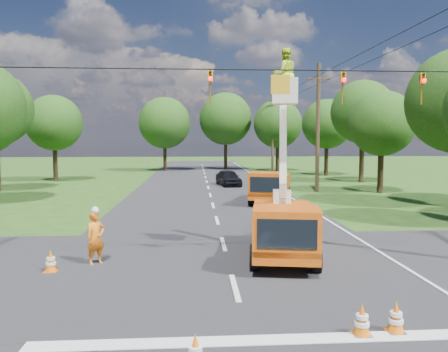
{
  "coord_description": "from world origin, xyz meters",
  "views": [
    {
      "loc": [
        -1.07,
        -11.72,
        4.15
      ],
      "look_at": [
        0.12,
        6.42,
        2.6
      ],
      "focal_mm": 35.0,
      "sensor_mm": 36.0,
      "label": 1
    }
  ],
  "objects": [
    {
      "name": "ground",
      "position": [
        0.0,
        20.0,
        0.0
      ],
      "size": [
        140.0,
        140.0,
        0.0
      ],
      "primitive_type": "plane",
      "color": "#244615",
      "rests_on": "ground"
    },
    {
      "name": "road_main",
      "position": [
        0.0,
        20.0,
        0.0
      ],
      "size": [
        12.0,
        100.0,
        0.06
      ],
      "primitive_type": "cube",
      "color": "black",
      "rests_on": "ground"
    },
    {
      "name": "road_cross",
      "position": [
        0.0,
        2.0,
        0.0
      ],
      "size": [
        56.0,
        10.0,
        0.07
      ],
      "primitive_type": "cube",
      "color": "black",
      "rests_on": "ground"
    },
    {
      "name": "stop_bar",
      "position": [
        0.0,
        -3.2,
        0.0
      ],
      "size": [
        9.0,
        0.45,
        0.02
      ],
      "primitive_type": "cube",
      "color": "silver",
      "rests_on": "ground"
    },
    {
      "name": "edge_line",
      "position": [
        5.6,
        20.0,
        0.0
      ],
      "size": [
        0.12,
        90.0,
        0.02
      ],
      "primitive_type": "cube",
      "color": "silver",
      "rests_on": "ground"
    },
    {
      "name": "bucket_truck",
      "position": [
        1.98,
        3.08,
        1.6
      ],
      "size": [
        2.89,
        5.73,
        7.28
      ],
      "rotation": [
        0.0,
        0.0,
        -0.16
      ],
      "color": "#CE600E",
      "rests_on": "ground"
    },
    {
      "name": "second_truck",
      "position": [
        3.76,
        16.2,
        1.1
      ],
      "size": [
        3.57,
        5.98,
        2.11
      ],
      "rotation": [
        0.0,
        0.0,
        -0.29
      ],
      "color": "#CE600E",
      "rests_on": "ground"
    },
    {
      "name": "ground_worker",
      "position": [
        -4.37,
        2.67,
        0.9
      ],
      "size": [
        0.77,
        0.76,
        1.79
      ],
      "primitive_type": "imported",
      "rotation": [
        0.0,
        0.0,
        0.77
      ],
      "color": "orange",
      "rests_on": "ground"
    },
    {
      "name": "distant_car",
      "position": [
        1.84,
        26.64,
        0.71
      ],
      "size": [
        2.39,
        4.41,
        1.42
      ],
      "primitive_type": "imported",
      "rotation": [
        0.0,
        0.0,
        0.18
      ],
      "color": "black",
      "rests_on": "ground"
    },
    {
      "name": "traffic_cone_1",
      "position": [
        2.39,
        -3.08,
        0.36
      ],
      "size": [
        0.38,
        0.38,
        0.71
      ],
      "color": "orange",
      "rests_on": "ground"
    },
    {
      "name": "traffic_cone_2",
      "position": [
        1.91,
        7.06,
        0.36
      ],
      "size": [
        0.38,
        0.38,
        0.71
      ],
      "color": "orange",
      "rests_on": "ground"
    },
    {
      "name": "traffic_cone_3",
      "position": [
        2.4,
        9.76,
        0.36
      ],
      "size": [
        0.38,
        0.38,
        0.71
      ],
      "color": "orange",
      "rests_on": "ground"
    },
    {
      "name": "traffic_cone_4",
      "position": [
        -5.58,
        1.88,
        0.36
      ],
      "size": [
        0.38,
        0.38,
        0.71
      ],
      "color": "orange",
      "rests_on": "ground"
    },
    {
      "name": "traffic_cone_7",
      "position": [
        4.14,
        17.62,
        0.36
      ],
      "size": [
        0.38,
        0.38,
        0.71
      ],
      "color": "orange",
      "rests_on": "ground"
    },
    {
      "name": "traffic_cone_8",
      "position": [
        3.17,
        -3.0,
        0.36
      ],
      "size": [
        0.38,
        0.38,
        0.71
      ],
      "color": "orange",
      "rests_on": "ground"
    },
    {
      "name": "pole_right_mid",
      "position": [
        8.5,
        22.0,
        5.11
      ],
      "size": [
        1.8,
        0.3,
        10.0
      ],
      "color": "#4C3823",
      "rests_on": "ground"
    },
    {
      "name": "pole_right_far",
      "position": [
        8.5,
        42.0,
        5.11
      ],
      "size": [
        1.8,
        0.3,
        10.0
      ],
      "color": "#4C3823",
      "rests_on": "ground"
    },
    {
      "name": "signal_span",
      "position": [
        2.23,
        1.99,
        5.88
      ],
      "size": [
        18.0,
        0.29,
        1.07
      ],
      "color": "black",
      "rests_on": "ground"
    },
    {
      "name": "tree_left_f",
      "position": [
        -14.8,
        32.0,
        5.69
      ],
      "size": [
        5.4,
        5.4,
        8.4
      ],
      "color": "#382616",
      "rests_on": "ground"
    },
    {
      "name": "tree_right_c",
      "position": [
        13.2,
        21.0,
        5.31
      ],
      "size": [
        5.0,
        5.0,
        7.83
      ],
      "color": "#382616",
      "rests_on": "ground"
    },
    {
      "name": "tree_right_d",
      "position": [
        14.8,
        29.0,
        6.68
      ],
      "size": [
        6.0,
        6.0,
        9.7
      ],
      "color": "#382616",
      "rests_on": "ground"
    },
    {
      "name": "tree_right_e",
      "position": [
        13.8,
        37.0,
        5.81
      ],
      "size": [
        5.6,
        5.6,
        8.63
      ],
      "color": "#382616",
      "rests_on": "ground"
    },
    {
      "name": "tree_far_a",
      "position": [
        -5.0,
        45.0,
        6.19
      ],
      "size": [
        6.6,
        6.6,
        9.5
      ],
      "color": "#382616",
      "rests_on": "ground"
    },
    {
      "name": "tree_far_b",
      "position": [
        3.0,
        47.0,
        6.81
      ],
      "size": [
        7.0,
        7.0,
        10.32
      ],
      "color": "#382616",
      "rests_on": "ground"
    },
    {
      "name": "tree_far_c",
      "position": [
        9.5,
        44.0,
        6.06
      ],
      "size": [
        6.2,
        6.2,
        9.18
      ],
      "color": "#382616",
      "rests_on": "ground"
    }
  ]
}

